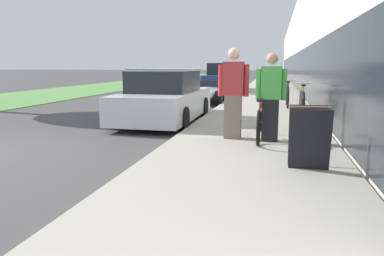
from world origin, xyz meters
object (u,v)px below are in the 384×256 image
Objects in this scene: sandwich_board_sign at (309,137)px; cruiser_bike_middle at (288,96)px; parked_sedan_curbside at (165,99)px; bike_rack_hoop at (301,102)px; tandem_bicycle at (260,120)px; person_rider at (271,97)px; cruiser_bike_nearest at (302,102)px; vintage_roadster_curbside at (205,94)px; parked_sedan_far at (223,79)px; person_bystander at (233,93)px.

cruiser_bike_middle is at bearing 90.47° from sandwich_board_sign.
sandwich_board_sign is at bearing -52.21° from parked_sedan_curbside.
parked_sedan_curbside is at bearing -178.40° from bike_rack_hoop.
tandem_bicycle is 0.60m from person_rider.
cruiser_bike_middle is 0.41× the size of parked_sedan_curbside.
cruiser_bike_nearest is at bearing 84.88° from bike_rack_hoop.
vintage_roadster_curbside is at bearing 89.08° from parked_sedan_curbside.
tandem_bicycle is 0.52× the size of parked_sedan_curbside.
cruiser_bike_middle reaches higher than tandem_bicycle.
person_bystander is at bearing -81.38° from parked_sedan_far.
cruiser_bike_nearest is at bearing -80.50° from cruiser_bike_middle.
sandwich_board_sign is 0.19× the size of parked_sedan_far.
sandwich_board_sign is at bearing -92.72° from cruiser_bike_nearest.
person_rider is 0.36× the size of parked_sedan_far.
vintage_roadster_curbside is (-3.72, 4.08, -0.12)m from cruiser_bike_nearest.
person_rider is 4.37m from cruiser_bike_nearest.
tandem_bicycle is 1.28× the size of cruiser_bike_nearest.
person_bystander is 0.39× the size of parked_sedan_far.
bike_rack_hoop is (0.74, 2.81, -0.35)m from person_rider.
tandem_bicycle is at bearing -71.77° from vintage_roadster_curbside.
cruiser_bike_nearest reaches higher than sandwich_board_sign.
tandem_bicycle is 4.12m from cruiser_bike_nearest.
person_rider is 0.75m from person_bystander.
bike_rack_hoop reaches higher than vintage_roadster_curbside.
sandwich_board_sign is (0.78, -2.12, 0.09)m from tandem_bicycle.
tandem_bicycle is 1.34× the size of person_rider.
parked_sedan_curbside is (-2.94, 2.71, -0.32)m from person_rider.
bike_rack_hoop is 3.60m from cruiser_bike_middle.
parked_sedan_curbside reaches higher than tandem_bicycle.
person_rider reaches higher than parked_sedan_curbside.
person_bystander is at bearing -111.28° from cruiser_bike_nearest.
sandwich_board_sign is (-0.29, -6.10, 0.06)m from cruiser_bike_nearest.
parked_sedan_far is at bearing 110.11° from cruiser_bike_nearest.
tandem_bicycle reaches higher than vintage_roadster_curbside.
tandem_bicycle is 2.71× the size of bike_rack_hoop.
person_rider is at bearing 107.52° from sandwich_board_sign.
cruiser_bike_middle is 0.38× the size of parked_sedan_far.
cruiser_bike_middle is at bearing 85.42° from person_rider.
vintage_roadster_curbside is at bearing 108.87° from person_rider.
parked_sedan_far reaches higher than cruiser_bike_nearest.
cruiser_bike_nearest reaches higher than vintage_roadster_curbside.
parked_sedan_curbside is at bearing 127.79° from sandwich_board_sign.
parked_sedan_curbside is 0.94× the size of parked_sedan_far.
cruiser_bike_middle is 8.23m from sandwich_board_sign.
cruiser_bike_nearest is at bearing 78.46° from person_rider.
vintage_roadster_curbside is at bearing 122.98° from bike_rack_hoop.
person_bystander is 1.01× the size of cruiser_bike_middle.
sandwich_board_sign is 0.20× the size of parked_sedan_curbside.
cruiser_bike_middle is 0.46× the size of vintage_roadster_curbside.
tandem_bicycle is at bearing 110.14° from sandwich_board_sign.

